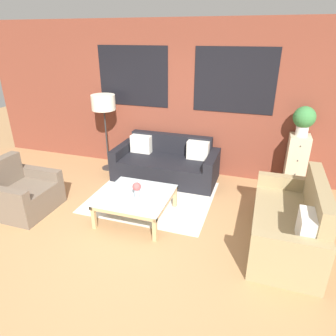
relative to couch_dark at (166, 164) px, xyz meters
name	(u,v)px	position (x,y,z in m)	size (l,w,h in m)	color
ground_plane	(130,238)	(0.14, -1.95, -0.28)	(16.00, 16.00, 0.00)	#AD7F51
wall_back_brick	(181,100)	(0.14, 0.49, 1.13)	(8.40, 0.09, 2.80)	brown
rug	(152,196)	(0.01, -0.79, -0.28)	(1.99, 1.72, 0.00)	silver
couch_dark	(166,164)	(0.00, 0.00, 0.00)	(1.92, 0.88, 0.78)	black
settee_vintage	(290,224)	(2.14, -1.41, 0.03)	(0.80, 1.69, 0.92)	#99845B
armchair_corner	(23,194)	(-1.74, -1.79, 0.00)	(0.80, 0.88, 0.84)	#6B5B4C
coffee_table	(136,198)	(0.01, -1.43, 0.05)	(0.99, 0.99, 0.37)	silver
floor_lamp	(104,105)	(-1.27, 0.05, 1.03)	(0.45, 0.45, 1.50)	#2D2D2D
drawer_cabinet	(296,163)	(2.27, 0.23, 0.22)	(0.33, 0.38, 1.00)	#C6B793
potted_plant	(304,119)	(2.27, 0.23, 1.00)	(0.35, 0.35, 0.48)	silver
flower_vase	(137,189)	(0.05, -1.48, 0.23)	(0.12, 0.12, 0.23)	#ADBCC6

